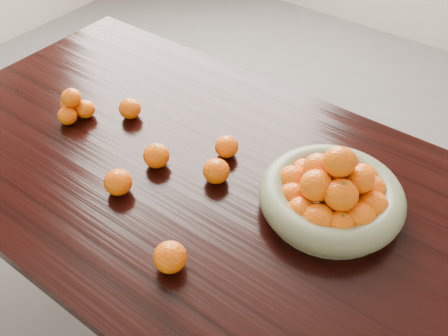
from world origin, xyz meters
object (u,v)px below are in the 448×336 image
Objects in this scene: loose_orange_0 at (156,156)px; fruit_bowl at (332,194)px; orange_pyramid at (74,106)px; dining_table at (231,210)px.

fruit_bowl is at bearing 16.96° from loose_orange_0.
dining_table is at bearing 4.01° from orange_pyramid.
fruit_bowl reaches higher than loose_orange_0.
dining_table is 0.59m from orange_pyramid.
dining_table is 5.46× the size of fruit_bowl.
fruit_bowl is (0.25, 0.09, 0.14)m from dining_table.
loose_orange_0 is at bearing -163.04° from fruit_bowl.
orange_pyramid is 1.60× the size of loose_orange_0.
loose_orange_0 is (-0.47, -0.14, -0.02)m from fruit_bowl.
dining_table is at bearing 13.45° from loose_orange_0.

